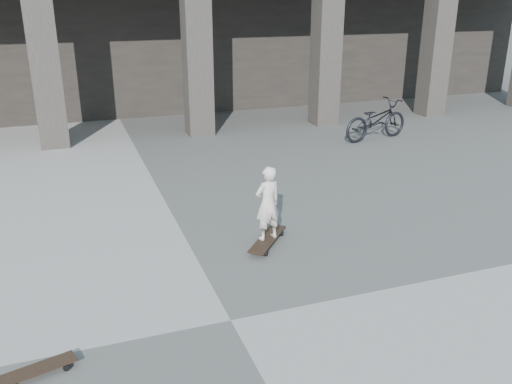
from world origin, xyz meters
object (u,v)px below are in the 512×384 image
object	(u,v)px
longboard	(267,239)
bicycle	(376,120)
child	(268,203)
skateboard_spare	(36,370)

from	to	relation	value
longboard	bicycle	world-z (taller)	bicycle
child	bicycle	size ratio (longest dim) A/B	0.58
longboard	child	world-z (taller)	child
skateboard_spare	child	bearing A→B (deg)	17.01
skateboard_spare	bicycle	bearing A→B (deg)	25.51
bicycle	skateboard_spare	bearing A→B (deg)	119.17
skateboard_spare	child	size ratio (longest dim) A/B	0.70
child	longboard	bearing A→B (deg)	-103.09
longboard	bicycle	distance (m)	6.70
longboard	skateboard_spare	bearing A→B (deg)	162.12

